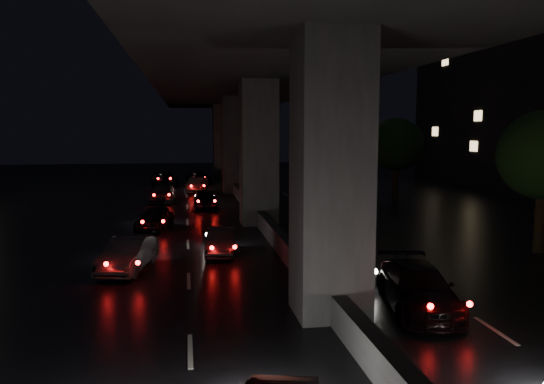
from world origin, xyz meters
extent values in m
plane|color=black|center=(0.00, 0.00, 0.00)|extent=(120.00, 120.00, 0.00)
cube|color=#333335|center=(0.00, -10.00, 4.00)|extent=(2.00, 2.00, 8.00)
cube|color=#333335|center=(0.00, 5.00, 4.00)|extent=(2.00, 2.00, 8.00)
cube|color=#333335|center=(0.00, 20.00, 4.00)|extent=(2.00, 2.00, 8.00)
cube|color=#333335|center=(0.00, 35.00, 4.00)|extent=(2.00, 2.00, 8.00)
cube|color=black|center=(0.00, 5.00, 8.75)|extent=(12.00, 80.00, 1.50)
cube|color=#333335|center=(-5.80, 5.00, 10.00)|extent=(0.40, 80.00, 1.00)
cube|color=#333335|center=(5.80, 5.00, 10.00)|extent=(0.40, 80.00, 1.00)
cube|color=#333335|center=(0.00, 5.00, 0.42)|extent=(0.45, 70.00, 0.85)
cube|color=black|center=(27.00, 20.00, 7.50)|extent=(12.00, 22.00, 15.00)
cylinder|color=black|center=(11.00, -4.00, 1.40)|extent=(0.44, 0.44, 2.80)
sphere|color=black|center=(11.00, -4.00, 4.22)|extent=(3.80, 3.80, 3.80)
cylinder|color=black|center=(11.00, 12.00, 1.40)|extent=(0.44, 0.44, 2.80)
sphere|color=black|center=(11.00, 12.00, 4.22)|extent=(3.80, 3.80, 3.80)
cylinder|color=black|center=(11.00, 28.00, 1.40)|extent=(0.44, 0.44, 2.80)
sphere|color=black|center=(11.00, 28.00, 4.22)|extent=(3.80, 3.80, 3.80)
cylinder|color=#2D2D33|center=(11.50, 18.00, 4.50)|extent=(0.18, 0.18, 9.00)
cube|color=#2D2D33|center=(10.40, 18.00, 8.90)|extent=(2.40, 0.10, 0.10)
sphere|color=#FFAF32|center=(9.30, 18.00, 8.70)|extent=(0.44, 0.44, 0.44)
imported|color=black|center=(2.68, -10.06, 0.65)|extent=(2.54, 4.73, 1.30)
imported|color=#232426|center=(-6.24, -4.22, 0.63)|extent=(2.13, 4.02, 1.26)
imported|color=black|center=(-2.62, -2.13, 0.55)|extent=(1.51, 3.42, 1.09)
imported|color=black|center=(-5.71, 4.12, 0.60)|extent=(2.23, 3.78, 1.21)
imported|color=#232326|center=(-5.75, 14.98, 0.62)|extent=(1.90, 4.33, 1.24)
imported|color=black|center=(-2.77, 11.15, 0.63)|extent=(1.51, 3.69, 1.25)
imported|color=#4E4C44|center=(-3.13, 20.63, 0.62)|extent=(2.03, 3.94, 1.24)
imported|color=black|center=(-2.79, 27.88, 0.61)|extent=(2.68, 4.66, 1.22)
imported|color=black|center=(-6.02, 26.97, 0.67)|extent=(2.92, 5.10, 1.34)
imported|color=slate|center=(3.05, 30.49, 0.66)|extent=(2.34, 4.10, 1.31)
camera|label=1|loc=(-4.01, -24.37, 5.32)|focal=35.00mm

